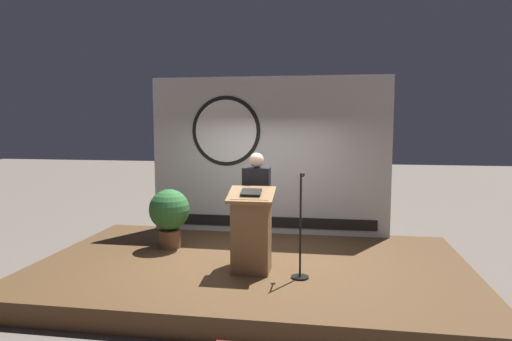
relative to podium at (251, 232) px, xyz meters
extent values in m
plane|color=#6B6056|center=(-0.07, 0.45, -0.87)|extent=(40.00, 40.00, 0.00)
cube|color=brown|center=(-0.07, 0.45, -0.72)|extent=(6.40, 4.00, 0.30)
cube|color=silver|center=(-0.07, 2.30, 0.90)|extent=(4.48, 0.10, 2.94)
cylinder|color=black|center=(-0.88, 2.24, 1.36)|extent=(1.31, 0.02, 1.31)
cylinder|color=white|center=(-0.88, 2.24, 1.36)|extent=(1.17, 0.02, 1.17)
cube|color=black|center=(-0.07, 2.24, -0.35)|extent=(4.03, 0.02, 0.20)
cube|color=olive|center=(0.00, 0.00, -0.04)|extent=(0.52, 0.40, 1.06)
cube|color=olive|center=(0.00, 0.00, 0.52)|extent=(0.64, 0.49, 0.19)
cube|color=black|center=(0.00, -0.02, 0.57)|extent=(0.28, 0.20, 0.08)
cylinder|color=black|center=(-0.01, 0.48, -0.18)|extent=(0.26, 0.26, 0.79)
cube|color=black|center=(-0.01, 0.48, 0.54)|extent=(0.40, 0.24, 0.64)
sphere|color=beige|center=(-0.01, 0.48, 0.96)|extent=(0.22, 0.22, 0.22)
cylinder|color=black|center=(0.69, -0.15, -0.56)|extent=(0.24, 0.24, 0.02)
cylinder|color=black|center=(0.69, -0.15, 0.14)|extent=(0.03, 0.03, 1.43)
cylinder|color=black|center=(0.69, 0.00, 0.80)|extent=(0.02, 0.31, 0.02)
sphere|color=#262626|center=(0.69, 0.16, 0.80)|extent=(0.07, 0.07, 0.07)
cylinder|color=brown|center=(-1.56, 1.00, -0.42)|extent=(0.36, 0.36, 0.30)
sphere|color=#2D6B33|center=(-1.56, 1.00, 0.08)|extent=(0.68, 0.68, 0.68)
camera|label=1|loc=(1.07, -6.10, 1.53)|focal=31.79mm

